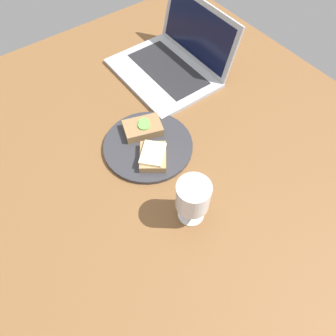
% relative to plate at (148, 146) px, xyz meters
% --- Properties ---
extents(wooden_table, '(1.40, 1.40, 0.03)m').
position_rel_plate_xyz_m(wooden_table, '(0.04, -0.03, -0.02)').
color(wooden_table, brown).
rests_on(wooden_table, ground).
extents(plate, '(0.26, 0.26, 0.01)m').
position_rel_plate_xyz_m(plate, '(0.00, 0.00, 0.00)').
color(plate, '#333338').
rests_on(plate, wooden_table).
extents(sandwich_with_cheese, '(0.12, 0.11, 0.03)m').
position_rel_plate_xyz_m(sandwich_with_cheese, '(0.05, -0.02, 0.02)').
color(sandwich_with_cheese, '#A88456').
rests_on(sandwich_with_cheese, plate).
extents(sandwich_with_cucumber, '(0.10, 0.13, 0.03)m').
position_rel_plate_xyz_m(sandwich_with_cucumber, '(-0.05, 0.02, 0.02)').
color(sandwich_with_cucumber, '#937047').
rests_on(sandwich_with_cucumber, plate).
extents(wine_glass, '(0.08, 0.08, 0.13)m').
position_rel_plate_xyz_m(wine_glass, '(0.24, -0.04, 0.08)').
color(wine_glass, white).
rests_on(wine_glass, wooden_table).
extents(laptop, '(0.35, 0.30, 0.20)m').
position_rel_plate_xyz_m(laptop, '(-0.23, 0.27, 0.03)').
color(laptop, '#ADAFB5').
rests_on(laptop, wooden_table).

